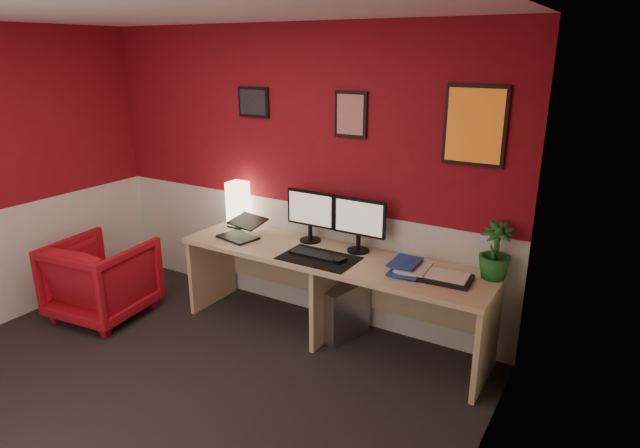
% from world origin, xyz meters
% --- Properties ---
extents(ground, '(4.00, 3.50, 0.01)m').
position_xyz_m(ground, '(0.00, 0.00, 0.00)').
color(ground, black).
rests_on(ground, ground).
extents(ceiling, '(4.00, 3.50, 0.01)m').
position_xyz_m(ceiling, '(0.00, 0.00, 2.50)').
color(ceiling, white).
rests_on(ceiling, ground).
extents(wall_back, '(4.00, 0.01, 2.50)m').
position_xyz_m(wall_back, '(0.00, 1.75, 1.25)').
color(wall_back, maroon).
rests_on(wall_back, ground).
extents(wall_right, '(0.01, 3.50, 2.50)m').
position_xyz_m(wall_right, '(2.00, 0.00, 1.25)').
color(wall_right, maroon).
rests_on(wall_right, ground).
extents(wainscot_back, '(4.00, 0.01, 1.00)m').
position_xyz_m(wainscot_back, '(0.00, 1.75, 0.50)').
color(wainscot_back, silver).
rests_on(wainscot_back, ground).
extents(desk, '(2.60, 0.65, 0.73)m').
position_xyz_m(desk, '(0.58, 1.41, 0.36)').
color(desk, tan).
rests_on(desk, ground).
extents(shoji_lamp, '(0.16, 0.16, 0.40)m').
position_xyz_m(shoji_lamp, '(-0.51, 1.60, 0.93)').
color(shoji_lamp, '#FFE5B2').
rests_on(shoji_lamp, desk).
extents(laptop, '(0.37, 0.29, 0.22)m').
position_xyz_m(laptop, '(-0.31, 1.34, 0.84)').
color(laptop, black).
rests_on(laptop, desk).
extents(monitor_left, '(0.45, 0.06, 0.58)m').
position_xyz_m(monitor_left, '(0.27, 1.60, 1.02)').
color(monitor_left, black).
rests_on(monitor_left, desk).
extents(monitor_right, '(0.45, 0.06, 0.58)m').
position_xyz_m(monitor_right, '(0.73, 1.59, 1.02)').
color(monitor_right, black).
rests_on(monitor_right, desk).
extents(desk_mat, '(0.60, 0.38, 0.01)m').
position_xyz_m(desk_mat, '(0.54, 1.30, 0.73)').
color(desk_mat, black).
rests_on(desk_mat, desk).
extents(keyboard, '(0.42, 0.14, 0.02)m').
position_xyz_m(keyboard, '(0.49, 1.33, 0.74)').
color(keyboard, black).
rests_on(keyboard, desk_mat).
extents(mouse, '(0.08, 0.11, 0.03)m').
position_xyz_m(mouse, '(0.72, 1.30, 0.75)').
color(mouse, black).
rests_on(mouse, desk_mat).
extents(book_bottom, '(0.25, 0.32, 0.03)m').
position_xyz_m(book_bottom, '(1.12, 1.39, 0.74)').
color(book_bottom, '#203F95').
rests_on(book_bottom, desk).
extents(book_middle, '(0.23, 0.31, 0.02)m').
position_xyz_m(book_middle, '(1.16, 1.41, 0.77)').
color(book_middle, silver).
rests_on(book_middle, book_bottom).
extents(book_top, '(0.21, 0.27, 0.03)m').
position_xyz_m(book_top, '(1.10, 1.42, 0.79)').
color(book_top, '#203F95').
rests_on(book_top, book_middle).
extents(zen_tray, '(0.36, 0.27, 0.03)m').
position_xyz_m(zen_tray, '(1.52, 1.40, 0.74)').
color(zen_tray, black).
rests_on(zen_tray, desk).
extents(potted_plant, '(0.25, 0.25, 0.42)m').
position_xyz_m(potted_plant, '(1.79, 1.61, 0.94)').
color(potted_plant, '#19591E').
rests_on(potted_plant, desk).
extents(pc_tower, '(0.30, 0.48, 0.45)m').
position_xyz_m(pc_tower, '(0.66, 1.49, 0.23)').
color(pc_tower, '#99999E').
rests_on(pc_tower, ground).
extents(armchair, '(0.84, 0.86, 0.70)m').
position_xyz_m(armchair, '(-1.36, 0.71, 0.35)').
color(armchair, '#AA0D1A').
rests_on(armchair, ground).
extents(art_left, '(0.32, 0.02, 0.26)m').
position_xyz_m(art_left, '(-0.39, 1.74, 1.85)').
color(art_left, black).
rests_on(art_left, wall_back).
extents(art_center, '(0.28, 0.02, 0.36)m').
position_xyz_m(art_center, '(0.56, 1.74, 1.80)').
color(art_center, red).
rests_on(art_center, wall_back).
extents(art_right, '(0.44, 0.02, 0.56)m').
position_xyz_m(art_right, '(1.54, 1.74, 1.78)').
color(art_right, orange).
rests_on(art_right, wall_back).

